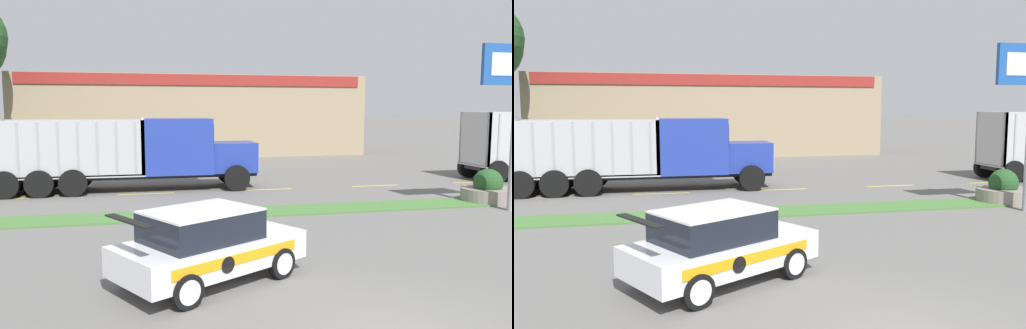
{
  "view_description": "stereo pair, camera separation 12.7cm",
  "coord_description": "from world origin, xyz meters",
  "views": [
    {
      "loc": [
        -3.77,
        -6.95,
        3.67
      ],
      "look_at": [
        -0.24,
        9.18,
        1.83
      ],
      "focal_mm": 35.0,
      "sensor_mm": 36.0,
      "label": 1
    },
    {
      "loc": [
        -3.64,
        -6.98,
        3.67
      ],
      "look_at": [
        -0.24,
        9.18,
        1.83
      ],
      "focal_mm": 35.0,
      "sensor_mm": 36.0,
      "label": 2
    }
  ],
  "objects": [
    {
      "name": "centre_line_2",
      "position": [
        -9.26,
        15.03,
        0.0
      ],
      "size": [
        2.4,
        0.14,
        0.01
      ],
      "primitive_type": "cube",
      "color": "yellow",
      "rests_on": "ground_plane"
    },
    {
      "name": "centre_line_6",
      "position": [
        12.34,
        15.03,
        0.0
      ],
      "size": [
        2.4,
        0.14,
        0.01
      ],
      "primitive_type": "cube",
      "color": "yellow",
      "rests_on": "ground_plane"
    },
    {
      "name": "rally_car",
      "position": [
        -2.56,
        3.33,
        0.83
      ],
      "size": [
        4.41,
        3.65,
        1.63
      ],
      "color": "white",
      "rests_on": "ground_plane"
    },
    {
      "name": "centre_line_5",
      "position": [
        6.94,
        15.03,
        0.0
      ],
      "size": [
        2.4,
        0.14,
        0.01
      ],
      "primitive_type": "cube",
      "color": "yellow",
      "rests_on": "ground_plane"
    },
    {
      "name": "centre_line_4",
      "position": [
        1.54,
        15.03,
        0.0
      ],
      "size": [
        2.4,
        0.14,
        0.01
      ],
      "primitive_type": "cube",
      "color": "yellow",
      "rests_on": "ground_plane"
    },
    {
      "name": "grass_verge",
      "position": [
        0.0,
        10.15,
        0.03
      ],
      "size": [
        120.0,
        1.76,
        0.06
      ],
      "primitive_type": "cube",
      "color": "#477538",
      "rests_on": "ground_plane"
    },
    {
      "name": "dump_truck_lead",
      "position": [
        -3.46,
        16.19,
        1.65
      ],
      "size": [
        11.39,
        2.76,
        3.33
      ],
      "color": "black",
      "rests_on": "ground_plane"
    },
    {
      "name": "stone_planter",
      "position": [
        9.42,
        10.2,
        0.46
      ],
      "size": [
        2.02,
        2.02,
        1.32
      ],
      "color": "gray",
      "rests_on": "ground_plane"
    },
    {
      "name": "store_building_backdrop",
      "position": [
        -0.02,
        36.38,
        3.14
      ],
      "size": [
        26.67,
        12.1,
        6.28
      ],
      "color": "#9E896B",
      "rests_on": "ground_plane"
    },
    {
      "name": "centre_line_3",
      "position": [
        -3.86,
        15.03,
        0.0
      ],
      "size": [
        2.4,
        0.14,
        0.01
      ],
      "primitive_type": "cube",
      "color": "yellow",
      "rests_on": "ground_plane"
    }
  ]
}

